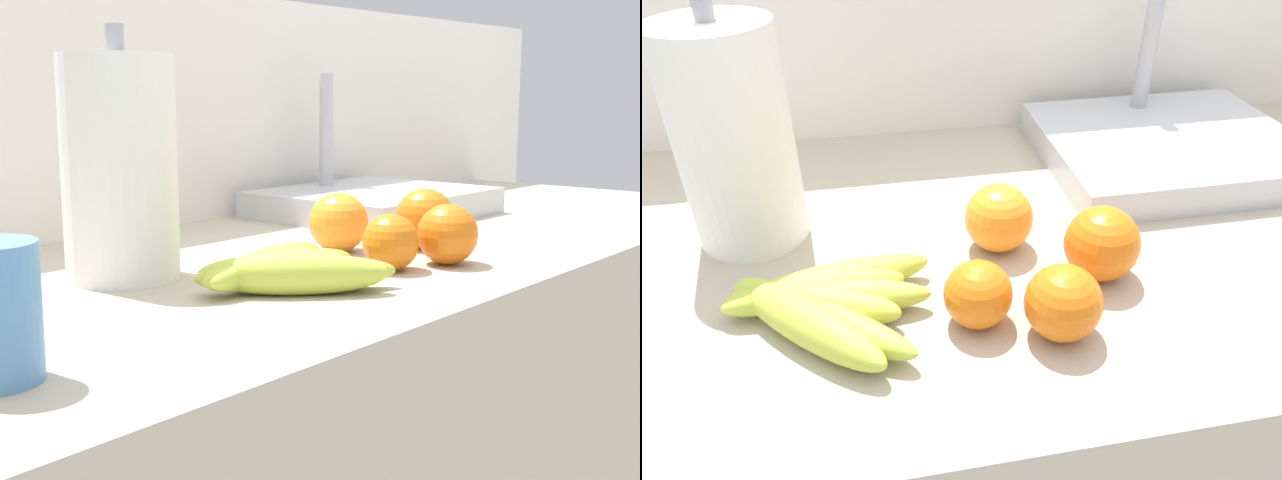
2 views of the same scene
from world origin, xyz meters
TOP-DOWN VIEW (x-y plane):
  - wall_back at (0.00, 0.33)m, footprint 2.22×0.06m
  - banana_bunch at (-0.20, -0.12)m, footprint 0.21×0.18m
  - orange_back_left at (-0.05, -0.15)m, footprint 0.07×0.07m
  - orange_back_right at (-0.00, -0.03)m, footprint 0.08×0.08m
  - orange_far_right at (0.02, -0.18)m, footprint 0.07×0.07m
  - orange_right at (0.09, -0.10)m, footprint 0.08×0.08m
  - paper_towel_roll at (-0.27, 0.05)m, footprint 0.12×0.12m
  - sink_basin at (0.29, 0.13)m, footprint 0.35×0.30m

SIDE VIEW (x-z plane):
  - wall_back at x=0.00m, z-range 0.00..1.30m
  - banana_bunch at x=-0.20m, z-range 0.94..0.99m
  - sink_basin at x=0.29m, z-range 0.85..1.09m
  - orange_back_left at x=-0.05m, z-range 0.94..1.01m
  - orange_far_right at x=0.02m, z-range 0.94..1.02m
  - orange_back_right at x=0.00m, z-range 0.94..1.02m
  - orange_right at x=0.09m, z-range 0.94..1.02m
  - paper_towel_roll at x=-0.27m, z-range 0.93..1.20m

